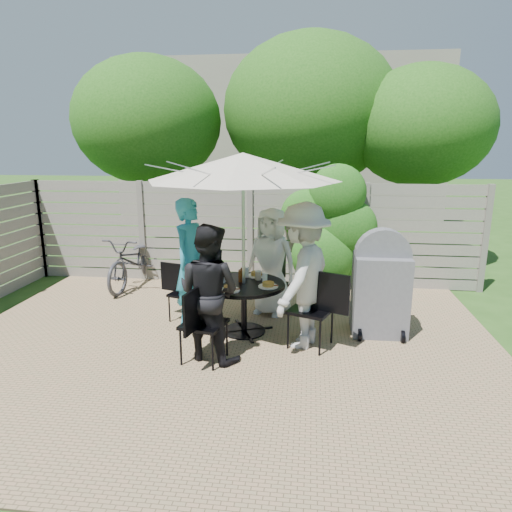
# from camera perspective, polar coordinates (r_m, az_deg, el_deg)

# --- Properties ---
(backyard_envelope) EXTENTS (60.00, 60.00, 5.00)m
(backyard_envelope) POSITION_cam_1_polar(r_m,az_deg,el_deg) (15.26, 3.30, 14.29)
(backyard_envelope) COLOR #274B17
(backyard_envelope) RESTS_ON ground
(patio_table) EXTENTS (1.39, 1.39, 0.71)m
(patio_table) POSITION_cam_1_polar(r_m,az_deg,el_deg) (6.09, -1.53, -5.31)
(patio_table) COLOR black
(patio_table) RESTS_ON ground
(umbrella) EXTENTS (3.18, 3.18, 2.39)m
(umbrella) POSITION_cam_1_polar(r_m,az_deg,el_deg) (5.76, -1.64, 11.07)
(umbrella) COLOR silver
(umbrella) RESTS_ON ground
(chair_back) EXTENTS (0.52, 0.65, 0.84)m
(chair_back) POSITION_cam_1_polar(r_m,az_deg,el_deg) (6.98, 2.36, -4.85)
(chair_back) COLOR black
(chair_back) RESTS_ON ground
(person_back) EXTENTS (0.91, 0.76, 1.60)m
(person_back) POSITION_cam_1_polar(r_m,az_deg,el_deg) (6.71, 1.91, -0.75)
(person_back) COLOR silver
(person_back) RESTS_ON ground
(chair_left) EXTENTS (0.64, 0.50, 0.84)m
(chair_left) POSITION_cam_1_polar(r_m,az_deg,el_deg) (6.67, -8.81, -5.93)
(chair_left) COLOR black
(chair_left) RESTS_ON ground
(person_left) EXTENTS (0.63, 0.76, 1.78)m
(person_left) POSITION_cam_1_polar(r_m,az_deg,el_deg) (6.41, -8.04, -0.75)
(person_left) COLOR teal
(person_left) RESTS_ON ground
(chair_front) EXTENTS (0.55, 0.73, 0.96)m
(chair_front) POSITION_cam_1_polar(r_m,az_deg,el_deg) (5.40, -6.57, -10.31)
(chair_front) COLOR black
(chair_front) RESTS_ON ground
(person_front) EXTENTS (0.96, 0.86, 1.63)m
(person_front) POSITION_cam_1_polar(r_m,az_deg,el_deg) (5.32, -5.92, -4.61)
(person_front) COLOR black
(person_front) RESTS_ON ground
(chair_right) EXTENTS (0.77, 0.63, 1.00)m
(chair_right) POSITION_cam_1_polar(r_m,az_deg,el_deg) (5.78, 6.98, -8.53)
(chair_right) COLOR black
(chair_right) RESTS_ON ground
(person_right) EXTENTS (1.05, 1.34, 1.82)m
(person_right) POSITION_cam_1_polar(r_m,az_deg,el_deg) (5.63, 5.86, -2.55)
(person_right) COLOR #B8B6B2
(person_right) RESTS_ON ground
(plate_back) EXTENTS (0.26, 0.26, 0.06)m
(plate_back) POSITION_cam_1_polar(r_m,az_deg,el_deg) (6.32, 0.05, -2.33)
(plate_back) COLOR white
(plate_back) RESTS_ON patio_table
(plate_left) EXTENTS (0.26, 0.26, 0.06)m
(plate_left) POSITION_cam_1_polar(r_m,az_deg,el_deg) (6.20, -4.45, -2.71)
(plate_left) COLOR white
(plate_left) RESTS_ON patio_table
(plate_front) EXTENTS (0.26, 0.26, 0.06)m
(plate_front) POSITION_cam_1_polar(r_m,az_deg,el_deg) (5.72, -3.30, -4.11)
(plate_front) COLOR white
(plate_front) RESTS_ON patio_table
(plate_right) EXTENTS (0.26, 0.26, 0.06)m
(plate_right) POSITION_cam_1_polar(r_m,az_deg,el_deg) (5.86, 1.54, -3.66)
(plate_right) COLOR white
(plate_right) RESTS_ON patio_table
(glass_back) EXTENTS (0.07, 0.07, 0.14)m
(glass_back) POSITION_cam_1_polar(r_m,az_deg,el_deg) (6.27, -1.22, -2.03)
(glass_back) COLOR silver
(glass_back) RESTS_ON patio_table
(glass_left) EXTENTS (0.07, 0.07, 0.14)m
(glass_left) POSITION_cam_1_polar(r_m,az_deg,el_deg) (6.05, -4.18, -2.68)
(glass_left) COLOR silver
(glass_left) RESTS_ON patio_table
(glass_right) EXTENTS (0.07, 0.07, 0.14)m
(glass_right) POSITION_cam_1_polar(r_m,az_deg,el_deg) (5.98, 1.12, -2.84)
(glass_right) COLOR silver
(glass_right) RESTS_ON patio_table
(syrup_jug) EXTENTS (0.09, 0.09, 0.16)m
(syrup_jug) POSITION_cam_1_polar(r_m,az_deg,el_deg) (6.07, -1.81, -2.47)
(syrup_jug) COLOR #59280C
(syrup_jug) RESTS_ON patio_table
(coffee_cup) EXTENTS (0.08, 0.08, 0.12)m
(coffee_cup) POSITION_cam_1_polar(r_m,az_deg,el_deg) (6.15, 0.27, -2.45)
(coffee_cup) COLOR #C6B293
(coffee_cup) RESTS_ON patio_table
(bicycle) EXTENTS (0.80, 1.84, 0.94)m
(bicycle) POSITION_cam_1_polar(r_m,az_deg,el_deg) (8.39, -14.94, -0.57)
(bicycle) COLOR #333338
(bicycle) RESTS_ON ground
(bbq_grill) EXTENTS (0.72, 0.55, 1.44)m
(bbq_grill) POSITION_cam_1_polar(r_m,az_deg,el_deg) (6.23, 15.29, -3.80)
(bbq_grill) COLOR slate
(bbq_grill) RESTS_ON ground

